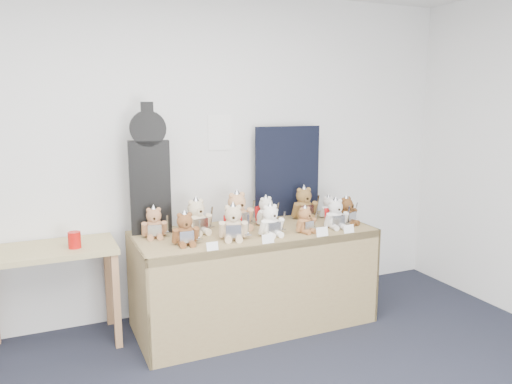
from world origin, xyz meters
name	(u,v)px	position (x,y,z in m)	size (l,w,h in m)	color
room_shell	(220,133)	(0.79, 2.49, 1.54)	(6.00, 6.00, 6.00)	silver
display_table	(258,253)	(0.89, 1.92, 0.62)	(1.90, 0.80, 0.79)	olive
side_table	(51,264)	(-0.62, 2.23, 0.64)	(0.92, 0.52, 0.76)	#9E8D55
guitar_case	(149,170)	(0.13, 2.24, 1.28)	(0.32, 0.13, 1.01)	black
navy_board	(287,171)	(1.37, 2.35, 1.19)	(0.60, 0.02, 0.80)	black
red_cup	(74,240)	(-0.45, 2.15, 0.82)	(0.09, 0.09, 0.12)	red
teddy_front_far_left	(185,230)	(0.28, 1.83, 0.90)	(0.22, 0.18, 0.27)	brown
teddy_front_left	(233,224)	(0.65, 1.82, 0.91)	(0.24, 0.23, 0.30)	beige
teddy_front_centre	(271,222)	(0.95, 1.80, 0.90)	(0.23, 0.19, 0.28)	white
teddy_front_right	(305,221)	(1.24, 1.78, 0.88)	(0.20, 0.17, 0.23)	#9C653B
teddy_front_far_right	(336,215)	(1.53, 1.81, 0.90)	(0.22, 0.19, 0.27)	silver
teddy_front_end	(346,212)	(1.67, 1.86, 0.90)	(0.22, 0.21, 0.27)	brown
teddy_back_left	(197,218)	(0.45, 2.09, 0.91)	(0.26, 0.23, 0.31)	beige
teddy_back_centre_left	(237,212)	(0.79, 2.09, 0.93)	(0.29, 0.24, 0.34)	tan
teddy_back_centre_right	(266,212)	(1.06, 2.13, 0.90)	(0.23, 0.21, 0.27)	white
teddy_back_right	(304,205)	(1.44, 2.18, 0.92)	(0.26, 0.21, 0.32)	brown
teddy_back_end	(329,208)	(1.66, 2.13, 0.88)	(0.18, 0.15, 0.22)	silver
teddy_back_far_left	(154,224)	(0.12, 2.11, 0.89)	(0.22, 0.19, 0.27)	#AB7650
entry_card_a	(212,246)	(0.41, 1.61, 0.82)	(0.08, 0.00, 0.06)	white
entry_card_b	(268,239)	(0.84, 1.61, 0.82)	(0.09, 0.00, 0.07)	white
entry_card_c	(322,232)	(1.29, 1.62, 0.83)	(0.10, 0.00, 0.07)	white
entry_card_d	(349,229)	(1.54, 1.62, 0.82)	(0.09, 0.00, 0.07)	white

